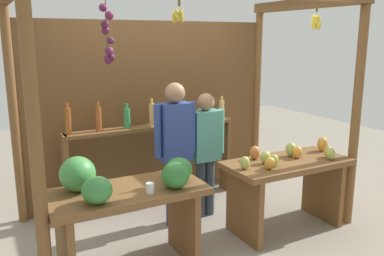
% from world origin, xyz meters
% --- Properties ---
extents(ground_plane, '(12.00, 12.00, 0.00)m').
position_xyz_m(ground_plane, '(0.00, 0.00, 0.00)').
color(ground_plane, gray).
rests_on(ground_plane, ground).
extents(market_stall, '(3.35, 1.86, 2.49)m').
position_xyz_m(market_stall, '(-0.00, 0.43, 1.42)').
color(market_stall, brown).
rests_on(market_stall, ground).
extents(fruit_counter_left, '(1.36, 0.70, 1.07)m').
position_xyz_m(fruit_counter_left, '(-0.90, -0.66, 0.69)').
color(fruit_counter_left, brown).
rests_on(fruit_counter_left, ground).
extents(fruit_counter_right, '(1.36, 0.64, 0.93)m').
position_xyz_m(fruit_counter_right, '(0.89, -0.65, 0.59)').
color(fruit_counter_right, brown).
rests_on(fruit_counter_right, ground).
extents(bottle_shelf_unit, '(2.15, 0.22, 1.35)m').
position_xyz_m(bottle_shelf_unit, '(-0.11, 0.66, 0.81)').
color(bottle_shelf_unit, brown).
rests_on(bottle_shelf_unit, ground).
extents(vendor_man, '(0.48, 0.21, 1.58)m').
position_xyz_m(vendor_man, '(-0.12, -0.01, 0.95)').
color(vendor_man, navy).
rests_on(vendor_man, ground).
extents(vendor_woman, '(0.48, 0.20, 1.44)m').
position_xyz_m(vendor_woman, '(0.29, 0.05, 0.85)').
color(vendor_woman, '#2E3A45').
rests_on(vendor_woman, ground).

